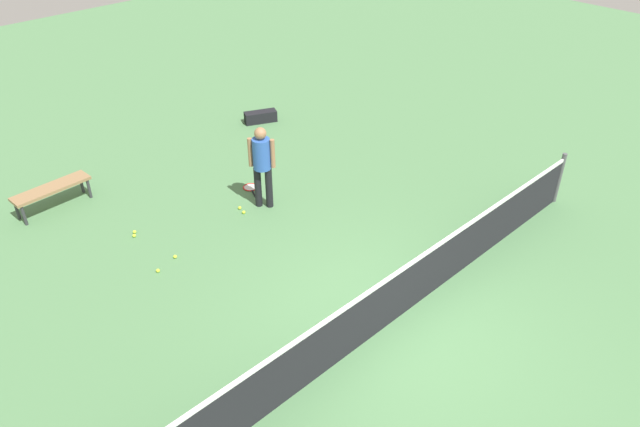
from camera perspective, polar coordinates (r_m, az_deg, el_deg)
The scene contains 12 objects.
ground_plane at distance 9.53m, azimuth 6.76°, elevation -10.03°, with size 40.00×40.00×0.00m, color #4C7A4C.
court_net at distance 9.20m, azimuth 6.96°, elevation -7.76°, with size 10.09×0.09×1.07m.
player_near_side at distance 11.60m, azimuth -5.48°, elevation 4.95°, with size 0.48×0.48×1.70m.
tennis_racket_near_player at distance 12.70m, azimuth -6.53°, elevation 2.42°, with size 0.42×0.60×0.03m.
tennis_ball_near_player at distance 12.04m, azimuth -7.56°, elevation 0.54°, with size 0.07×0.07×0.07m, color #C6E033.
tennis_ball_by_net at distance 10.71m, azimuth -15.00°, elevation -5.21°, with size 0.07×0.07×0.07m, color #C6E033.
tennis_ball_midcourt at distance 11.90m, azimuth -7.18°, elevation 0.12°, with size 0.07×0.07×0.07m, color #C6E033.
tennis_ball_baseline at distance 11.67m, azimuth -17.07°, elevation -2.00°, with size 0.07×0.07×0.07m, color #C6E033.
tennis_ball_stray_left at distance 10.95m, azimuth -13.47°, elevation -3.96°, with size 0.07×0.07×0.07m, color #C6E033.
tennis_ball_stray_right at distance 11.77m, azimuth -17.04°, elevation -1.66°, with size 0.07×0.07×0.07m, color #C6E033.
courtside_bench at distance 12.88m, azimuth -23.94°, elevation 2.05°, with size 1.52×0.48×0.48m.
equipment_bag at distance 15.51m, azimuth -5.73°, elevation 9.02°, with size 0.84×0.59×0.28m.
Camera 1 is at (5.54, 4.17, 6.53)m, focal length 34.03 mm.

